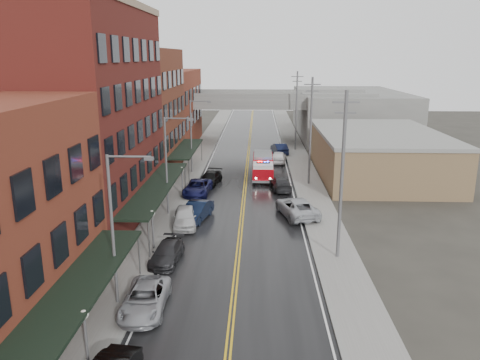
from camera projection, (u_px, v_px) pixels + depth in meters
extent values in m
cube|color=black|center=(244.00, 197.00, 48.56)|extent=(11.00, 160.00, 0.02)
cube|color=slate|center=(174.00, 195.00, 48.81)|extent=(3.00, 160.00, 0.15)
cube|color=slate|center=(315.00, 197.00, 48.28)|extent=(3.00, 160.00, 0.15)
cube|color=gray|center=(190.00, 195.00, 48.75)|extent=(0.30, 160.00, 0.15)
cube|color=gray|center=(299.00, 197.00, 48.34)|extent=(0.30, 160.00, 0.15)
cube|color=#4F1615|center=(87.00, 118.00, 39.98)|extent=(9.00, 20.00, 18.00)
cube|color=brown|center=(138.00, 112.00, 57.27)|extent=(9.00, 15.00, 15.00)
cube|color=brown|center=(166.00, 109.00, 74.55)|extent=(9.00, 20.00, 12.00)
cube|color=olive|center=(377.00, 155.00, 57.00)|extent=(14.00, 22.00, 5.00)
cube|color=slate|center=(349.00, 113.00, 85.51)|extent=(18.00, 30.00, 8.00)
cube|color=black|center=(76.00, 291.00, 22.96)|extent=(2.60, 16.00, 0.18)
cylinder|color=slate|center=(139.00, 255.00, 30.64)|extent=(0.10, 0.10, 3.00)
cube|color=black|center=(157.00, 186.00, 41.31)|extent=(2.60, 18.00, 0.18)
cylinder|color=slate|center=(149.00, 239.00, 33.35)|extent=(0.10, 0.10, 3.00)
cylinder|color=slate|center=(185.00, 178.00, 49.96)|extent=(0.10, 0.10, 3.00)
cube|color=black|center=(186.00, 149.00, 58.21)|extent=(2.60, 13.00, 0.18)
cylinder|color=slate|center=(189.00, 172.00, 52.66)|extent=(0.10, 0.10, 3.00)
cylinder|color=slate|center=(202.00, 151.00, 64.44)|extent=(0.10, 0.10, 3.00)
cylinder|color=#59595B|center=(86.00, 344.00, 21.40)|extent=(0.14, 0.14, 2.80)
sphere|color=silver|center=(84.00, 315.00, 21.01)|extent=(0.44, 0.44, 0.44)
cylinder|color=#59595B|center=(153.00, 232.00, 34.92)|extent=(0.14, 0.14, 2.80)
sphere|color=silver|center=(152.00, 213.00, 34.53)|extent=(0.44, 0.44, 0.44)
cylinder|color=#59595B|center=(182.00, 183.00, 48.44)|extent=(0.14, 0.14, 2.80)
sphere|color=silver|center=(182.00, 169.00, 48.06)|extent=(0.44, 0.44, 0.44)
cylinder|color=#59595B|center=(113.00, 233.00, 26.41)|extent=(0.18, 0.18, 9.00)
cylinder|color=#59595B|center=(129.00, 157.00, 25.24)|extent=(2.40, 0.12, 0.12)
cube|color=#59595B|center=(149.00, 159.00, 25.22)|extent=(0.50, 0.22, 0.18)
cylinder|color=#59595B|center=(166.00, 167.00, 41.86)|extent=(0.18, 0.18, 9.00)
cylinder|color=#59595B|center=(178.00, 118.00, 40.69)|extent=(2.40, 0.12, 0.12)
cube|color=#59595B|center=(191.00, 120.00, 40.68)|extent=(0.50, 0.22, 0.18)
cylinder|color=#59595B|center=(191.00, 137.00, 57.32)|extent=(0.18, 0.18, 9.00)
cylinder|color=#59595B|center=(200.00, 101.00, 56.14)|extent=(2.40, 0.12, 0.12)
cube|color=#59595B|center=(209.00, 102.00, 56.13)|extent=(0.50, 0.22, 0.18)
cylinder|color=#59595B|center=(342.00, 178.00, 32.28)|extent=(0.24, 0.24, 12.00)
cube|color=#59595B|center=(346.00, 102.00, 30.94)|extent=(1.80, 0.12, 0.12)
cube|color=#59595B|center=(346.00, 113.00, 31.12)|extent=(1.40, 0.12, 0.12)
cylinder|color=#59595B|center=(311.00, 132.00, 51.59)|extent=(0.24, 0.24, 12.00)
cube|color=#59595B|center=(312.00, 84.00, 50.25)|extent=(1.80, 0.12, 0.12)
cube|color=#59595B|center=(312.00, 91.00, 50.43)|extent=(1.40, 0.12, 0.12)
cylinder|color=#59595B|center=(296.00, 112.00, 70.91)|extent=(0.24, 0.24, 12.00)
cube|color=#59595B|center=(297.00, 77.00, 69.57)|extent=(1.80, 0.12, 0.12)
cube|color=#59595B|center=(297.00, 81.00, 69.75)|extent=(1.40, 0.12, 0.12)
cube|color=slate|center=(250.00, 102.00, 77.74)|extent=(40.00, 10.00, 1.50)
cube|color=slate|center=(185.00, 124.00, 79.10)|extent=(1.60, 8.00, 6.00)
cube|color=slate|center=(315.00, 125.00, 78.30)|extent=(1.60, 8.00, 6.00)
cube|color=#A50710|center=(263.00, 164.00, 56.93)|extent=(2.38, 5.20, 1.98)
cube|color=#A50710|center=(263.00, 173.00, 53.44)|extent=(2.37, 2.46, 1.42)
cube|color=silver|center=(263.00, 165.00, 53.20)|extent=(2.25, 2.27, 0.47)
cube|color=black|center=(263.00, 170.00, 53.55)|extent=(2.39, 1.52, 0.76)
cube|color=slate|center=(263.00, 155.00, 56.63)|extent=(2.14, 4.83, 0.28)
cube|color=black|center=(263.00, 163.00, 53.12)|extent=(1.51, 0.27, 0.13)
sphere|color=#FF0C0C|center=(259.00, 162.00, 53.12)|extent=(0.19, 0.19, 0.19)
sphere|color=#1933FF|center=(268.00, 162.00, 53.08)|extent=(0.19, 0.19, 0.19)
cylinder|color=black|center=(254.00, 179.00, 53.57)|extent=(0.95, 0.33, 0.94)
cylinder|color=black|center=(272.00, 180.00, 53.49)|extent=(0.95, 0.33, 0.94)
cylinder|color=black|center=(254.00, 172.00, 56.77)|extent=(0.95, 0.33, 0.94)
cylinder|color=black|center=(271.00, 173.00, 56.68)|extent=(0.95, 0.33, 0.94)
cylinder|color=black|center=(254.00, 168.00, 59.05)|extent=(0.95, 0.33, 0.94)
cylinder|color=black|center=(271.00, 168.00, 58.96)|extent=(0.95, 0.33, 0.94)
imported|color=#9A9CA2|center=(145.00, 299.00, 26.74)|extent=(2.51, 5.22, 1.43)
imported|color=#262628|center=(167.00, 253.00, 33.12)|extent=(2.16, 4.67, 1.32)
imported|color=silver|center=(185.00, 217.00, 40.03)|extent=(2.46, 5.06, 1.66)
imported|color=black|center=(196.00, 211.00, 41.55)|extent=(2.80, 5.16, 1.61)
imported|color=#111341|center=(198.00, 188.00, 49.22)|extent=(2.88, 5.58, 1.51)
imported|color=black|center=(210.00, 178.00, 53.17)|extent=(2.82, 5.14, 1.41)
imported|color=#B1B5BA|center=(297.00, 207.00, 42.54)|extent=(4.20, 6.53, 1.67)
imported|color=black|center=(280.00, 183.00, 50.92)|extent=(2.56, 5.16, 1.44)
imported|color=white|center=(279.00, 157.00, 63.85)|extent=(2.43, 4.93, 1.62)
imported|color=black|center=(279.00, 149.00, 69.63)|extent=(2.63, 5.19, 1.63)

